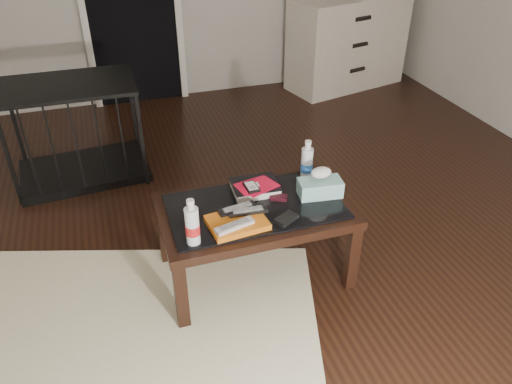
% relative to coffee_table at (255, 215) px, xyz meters
% --- Properties ---
extents(ground, '(5.00, 5.00, 0.00)m').
position_rel_coffee_table_xyz_m(ground, '(0.11, 0.29, -0.40)').
color(ground, black).
rests_on(ground, ground).
extents(coffee_table, '(1.00, 0.60, 0.46)m').
position_rel_coffee_table_xyz_m(coffee_table, '(0.00, 0.00, 0.00)').
color(coffee_table, black).
rests_on(coffee_table, ground).
extents(rug, '(2.35, 2.02, 0.01)m').
position_rel_coffee_table_xyz_m(rug, '(-0.83, -0.33, -0.39)').
color(rug, beige).
rests_on(rug, ground).
extents(dresser, '(1.28, 0.77, 0.90)m').
position_rel_coffee_table_xyz_m(dresser, '(1.80, 2.52, 0.05)').
color(dresser, beige).
rests_on(dresser, ground).
extents(pet_crate, '(0.95, 0.67, 0.71)m').
position_rel_coffee_table_xyz_m(pet_crate, '(-0.88, 1.44, -0.17)').
color(pet_crate, black).
rests_on(pet_crate, ground).
extents(magazines, '(0.30, 0.24, 0.03)m').
position_rel_coffee_table_xyz_m(magazines, '(-0.14, -0.13, 0.08)').
color(magazines, orange).
rests_on(magazines, coffee_table).
extents(remote_silver, '(0.21, 0.10, 0.02)m').
position_rel_coffee_table_xyz_m(remote_silver, '(-0.16, -0.19, 0.11)').
color(remote_silver, '#B3B2B7').
rests_on(remote_silver, magazines).
extents(remote_black_front, '(0.20, 0.06, 0.02)m').
position_rel_coffee_table_xyz_m(remote_black_front, '(-0.07, -0.09, 0.11)').
color(remote_black_front, black).
rests_on(remote_black_front, magazines).
extents(remote_black_back, '(0.21, 0.08, 0.02)m').
position_rel_coffee_table_xyz_m(remote_black_back, '(-0.11, -0.05, 0.11)').
color(remote_black_back, black).
rests_on(remote_black_back, magazines).
extents(textbook, '(0.26, 0.21, 0.05)m').
position_rel_coffee_table_xyz_m(textbook, '(0.04, 0.13, 0.09)').
color(textbook, black).
rests_on(textbook, coffee_table).
extents(dvd_mailers, '(0.21, 0.17, 0.01)m').
position_rel_coffee_table_xyz_m(dvd_mailers, '(0.03, 0.12, 0.11)').
color(dvd_mailers, red).
rests_on(dvd_mailers, textbook).
extents(ipod, '(0.07, 0.11, 0.02)m').
position_rel_coffee_table_xyz_m(ipod, '(0.01, 0.09, 0.12)').
color(ipod, black).
rests_on(ipod, dvd_mailers).
extents(flip_phone, '(0.10, 0.08, 0.02)m').
position_rel_coffee_table_xyz_m(flip_phone, '(0.14, 0.02, 0.08)').
color(flip_phone, black).
rests_on(flip_phone, coffee_table).
extents(wallet, '(0.14, 0.12, 0.02)m').
position_rel_coffee_table_xyz_m(wallet, '(0.11, -0.17, 0.07)').
color(wallet, black).
rests_on(wallet, coffee_table).
extents(water_bottle_left, '(0.08, 0.08, 0.24)m').
position_rel_coffee_table_xyz_m(water_bottle_left, '(-0.37, -0.20, 0.18)').
color(water_bottle_left, silver).
rests_on(water_bottle_left, coffee_table).
extents(water_bottle_right, '(0.08, 0.08, 0.24)m').
position_rel_coffee_table_xyz_m(water_bottle_right, '(0.36, 0.17, 0.18)').
color(water_bottle_right, white).
rests_on(water_bottle_right, coffee_table).
extents(tissue_box, '(0.24, 0.15, 0.09)m').
position_rel_coffee_table_xyz_m(tissue_box, '(0.36, -0.01, 0.11)').
color(tissue_box, teal).
rests_on(tissue_box, coffee_table).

